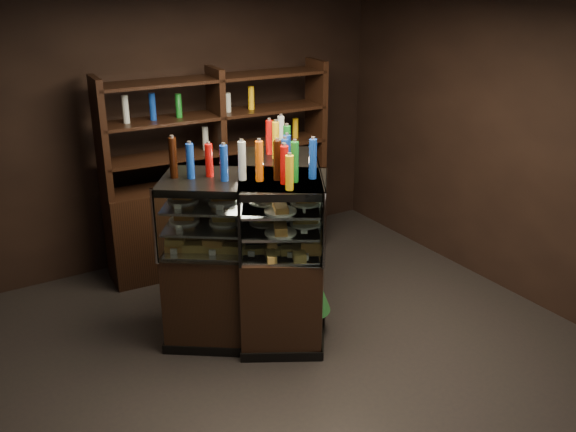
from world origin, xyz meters
The scene contains 7 objects.
ground centered at (0.00, 0.00, 0.00)m, with size 5.00×5.00×0.00m, color black.
room_shell centered at (0.00, 0.00, 1.94)m, with size 5.02×5.02×3.01m.
display_case centered at (0.17, 0.66, 0.47)m, with size 1.68×1.44×1.41m.
food_display centered at (0.17, 0.65, 1.04)m, with size 1.28×1.11×0.43m.
bottles_top centered at (0.17, 0.66, 1.54)m, with size 1.12×0.97×0.30m.
potted_conifer centered at (0.45, 0.44, 0.50)m, with size 0.41×0.41×0.87m.
back_shelving centered at (0.45, 2.05, 0.61)m, with size 2.30×0.57×2.00m.
Camera 1 is at (-2.15, -3.50, 2.94)m, focal length 40.00 mm.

